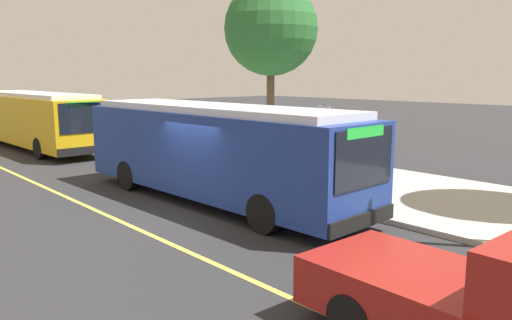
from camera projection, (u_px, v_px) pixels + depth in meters
name	position (u px, v px, depth m)	size (l,w,h in m)	color
ground_plane	(200.00, 210.00, 14.29)	(120.00, 120.00, 0.00)	#2B2B2D
sidewalk_curb	(333.00, 179.00, 18.26)	(44.00, 6.40, 0.15)	#B7B2A8
lane_stripe_center	(130.00, 226.00, 12.83)	(36.00, 0.14, 0.01)	#E0D64C
transit_bus_main	(215.00, 149.00, 15.11)	(10.85, 2.83, 2.95)	navy
transit_bus_second	(35.00, 118.00, 26.29)	(12.07, 2.77, 2.95)	gold
bus_shelter	(298.00, 128.00, 18.43)	(2.90, 1.60, 2.48)	#333338
waiting_bench	(298.00, 162.00, 18.63)	(1.60, 0.48, 0.95)	brown
route_sign_post	(324.00, 139.00, 14.94)	(0.44, 0.08, 2.80)	#333338
pedestrian_commuter	(316.00, 157.00, 16.70)	(0.24, 0.40, 1.69)	#282D47
street_tree_upstreet	(271.00, 29.00, 22.54)	(4.25, 4.25, 7.90)	brown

